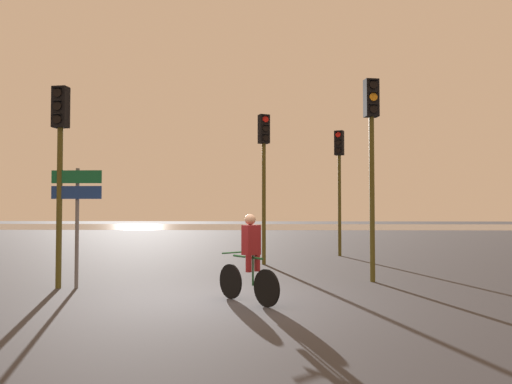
{
  "coord_description": "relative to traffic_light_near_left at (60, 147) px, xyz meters",
  "views": [
    {
      "loc": [
        1.0,
        -9.31,
        1.71
      ],
      "look_at": [
        0.5,
        5.0,
        2.2
      ],
      "focal_mm": 35.0,
      "sensor_mm": 36.0,
      "label": 1
    }
  ],
  "objects": [
    {
      "name": "traffic_light_center",
      "position": [
        4.35,
        4.8,
        0.17
      ],
      "size": [
        0.39,
        0.41,
        4.65
      ],
      "rotation": [
        0.0,
        0.0,
        3.59
      ],
      "color": "#4C4719",
      "rests_on": "ground"
    },
    {
      "name": "traffic_light_near_right",
      "position": [
        6.98,
        1.22,
        0.27
      ],
      "size": [
        0.36,
        0.38,
        4.8
      ],
      "rotation": [
        0.0,
        0.0,
        3.34
      ],
      "color": "#4C4719",
      "rests_on": "ground"
    },
    {
      "name": "water_strip",
      "position": [
        3.65,
        37.66,
        -3.05
      ],
      "size": [
        80.0,
        16.0,
        0.01
      ],
      "primitive_type": "cube",
      "color": "slate",
      "rests_on": "ground"
    },
    {
      "name": "cyclist",
      "position": [
        4.22,
        -1.56,
        -2.23
      ],
      "size": [
        1.17,
        1.3,
        1.62
      ],
      "rotation": [
        0.0,
        0.0,
        0.73
      ],
      "color": "black",
      "rests_on": "ground"
    },
    {
      "name": "ground_plane",
      "position": [
        3.65,
        -1.34,
        -3.05
      ],
      "size": [
        120.0,
        120.0,
        0.0
      ],
      "primitive_type": "plane",
      "color": "#333338"
    },
    {
      "name": "traffic_light_near_left",
      "position": [
        0.0,
        0.0,
        0.0
      ],
      "size": [
        0.35,
        0.36,
        4.39
      ],
      "rotation": [
        0.0,
        0.0,
        3.02
      ],
      "color": "#4C4719",
      "rests_on": "ground"
    },
    {
      "name": "traffic_light_far_right",
      "position": [
        7.07,
        7.69,
        0.13
      ],
      "size": [
        0.39,
        0.41,
        4.59
      ],
      "rotation": [
        0.0,
        0.0,
        2.73
      ],
      "color": "#4C4719",
      "rests_on": "ground"
    },
    {
      "name": "direction_sign_post",
      "position": [
        0.38,
        0.02,
        -1.26
      ],
      "size": [
        1.1,
        0.11,
        2.6
      ],
      "rotation": [
        0.0,
        0.0,
        3.14
      ],
      "color": "slate",
      "rests_on": "ground"
    }
  ]
}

